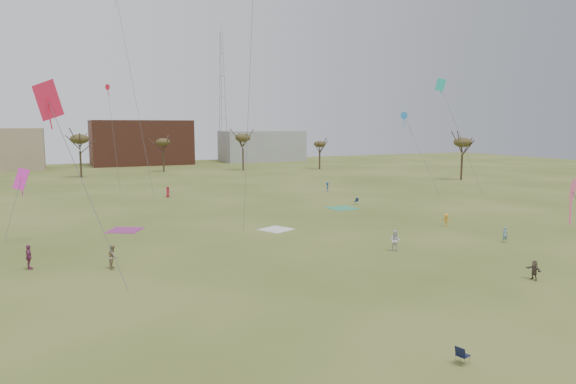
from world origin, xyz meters
name	(u,v)px	position (x,y,z in m)	size (l,w,h in m)	color
ground	(371,307)	(0.00, 0.00, 0.00)	(260.00, 260.00, 0.00)	#43541A
spectator_fore_b	(113,257)	(-13.18, 15.11, 0.91)	(0.88, 0.69, 1.81)	#8E795A
spectator_fore_c	(534,270)	(13.42, -0.25, 0.69)	(1.28, 0.41, 1.38)	brown
flyer_mid_b	(446,220)	(20.90, 17.01, 0.71)	(0.92, 0.53, 1.43)	gold
flyer_mid_c	(505,234)	(20.74, 9.02, 0.74)	(0.54, 0.35, 1.48)	#6996AF
spectator_mid_d	(29,257)	(-18.96, 17.46, 0.94)	(1.11, 0.46, 1.89)	#8D3B66
spectator_mid_e	(395,241)	(9.54, 10.58, 0.90)	(0.88, 0.68, 1.81)	silver
flyer_far_b	(168,192)	(-1.62, 51.86, 0.82)	(0.80, 0.52, 1.64)	#A31B30
flyer_far_c	(327,187)	(23.33, 47.52, 0.77)	(0.99, 0.57, 1.53)	navy
blanket_cream	(276,229)	(3.79, 23.19, 0.00)	(2.89, 2.89, 0.03)	white
blanket_plum	(125,230)	(-10.58, 29.38, 0.00)	(3.17, 3.17, 0.03)	#932D76
blanket_olive	(342,208)	(16.98, 32.03, 0.00)	(3.44, 3.44, 0.03)	#379869
camp_chair_center	(462,359)	(-0.39, -7.92, 0.26)	(0.65, 0.62, 0.87)	#121734
camp_chair_right	(356,202)	(20.39, 34.10, 0.26)	(0.69, 0.66, 0.87)	#142139
kites_aloft	(215,20)	(0.02, 31.20, 22.19)	(58.78, 61.86, 27.91)	black
tree_line	(132,144)	(-2.85, 79.12, 7.09)	(117.44, 49.32, 8.91)	#3A2B1E
building_brick	(141,142)	(5.00, 120.00, 6.00)	(26.00, 16.00, 12.00)	brown
building_grey	(262,146)	(40.00, 118.00, 4.50)	(24.00, 12.00, 9.00)	gray
radio_tower	(222,97)	(30.00, 125.00, 19.21)	(1.51, 1.72, 41.00)	#9EA3A8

